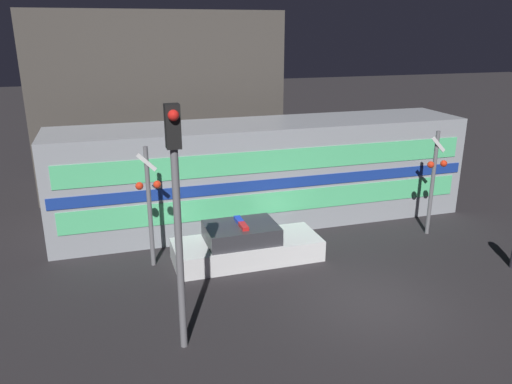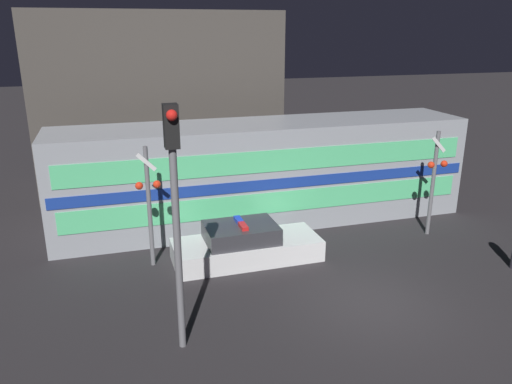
{
  "view_description": "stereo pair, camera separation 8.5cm",
  "coord_description": "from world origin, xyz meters",
  "px_view_note": "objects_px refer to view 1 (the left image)",
  "views": [
    {
      "loc": [
        -6.43,
        -10.41,
        7.05
      ],
      "look_at": [
        -1.7,
        5.13,
        1.7
      ],
      "focal_mm": 35.0,
      "sensor_mm": 36.0,
      "label": 1
    },
    {
      "loc": [
        -6.35,
        -10.44,
        7.05
      ],
      "look_at": [
        -1.7,
        5.13,
        1.7
      ],
      "focal_mm": 35.0,
      "sensor_mm": 36.0,
      "label": 2
    }
  ],
  "objects_px": {
    "train": "(264,173)",
    "traffic_light_corner": "(177,202)",
    "police_car": "(246,245)",
    "crossing_signal_near": "(434,178)"
  },
  "relations": [
    {
      "from": "train",
      "to": "traffic_light_corner",
      "type": "xyz_separation_m",
      "value": [
        -4.22,
        -7.12,
        1.67
      ]
    },
    {
      "from": "train",
      "to": "police_car",
      "type": "relative_size",
      "value": 3.28
    },
    {
      "from": "train",
      "to": "crossing_signal_near",
      "type": "xyz_separation_m",
      "value": [
        5.25,
        -3.01,
        0.21
      ]
    },
    {
      "from": "police_car",
      "to": "train",
      "type": "bearing_deg",
      "value": 62.39
    },
    {
      "from": "crossing_signal_near",
      "to": "traffic_light_corner",
      "type": "distance_m",
      "value": 10.42
    },
    {
      "from": "crossing_signal_near",
      "to": "train",
      "type": "bearing_deg",
      "value": 150.13
    },
    {
      "from": "train",
      "to": "police_car",
      "type": "distance_m",
      "value": 3.79
    },
    {
      "from": "police_car",
      "to": "crossing_signal_near",
      "type": "distance_m",
      "value": 7.04
    },
    {
      "from": "police_car",
      "to": "traffic_light_corner",
      "type": "distance_m",
      "value": 5.68
    },
    {
      "from": "train",
      "to": "traffic_light_corner",
      "type": "height_order",
      "value": "traffic_light_corner"
    }
  ]
}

